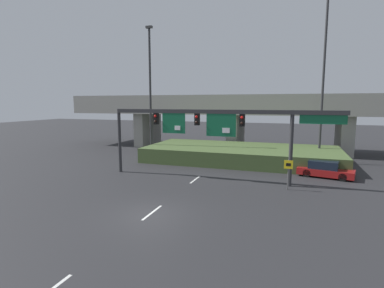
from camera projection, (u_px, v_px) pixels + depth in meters
name	position (u px, v px, depth m)	size (l,w,h in m)	color
ground_plane	(150.00, 214.00, 16.70)	(160.00, 160.00, 0.00)	#262628
lane_markings	(208.00, 170.00, 27.81)	(0.14, 41.10, 0.01)	silver
signal_gantry	(212.00, 122.00, 23.60)	(18.35, 0.44, 5.64)	#2D2D30
speed_limit_sign	(288.00, 170.00, 21.17)	(0.60, 0.11, 2.19)	#4C4C4C
highway_light_pole_near	(323.00, 76.00, 29.84)	(0.70, 0.36, 16.83)	#2D2D30
highway_light_pole_far	(150.00, 90.00, 32.91)	(0.70, 0.36, 14.32)	#2D2D30
overpass_bridge	(236.00, 112.00, 39.73)	(46.32, 7.58, 7.16)	gray
grass_embankment	(241.00, 154.00, 31.79)	(19.80, 8.98, 1.52)	#42562D
parked_sedan_near_right	(325.00, 169.00, 25.00)	(4.64, 2.69, 1.38)	maroon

